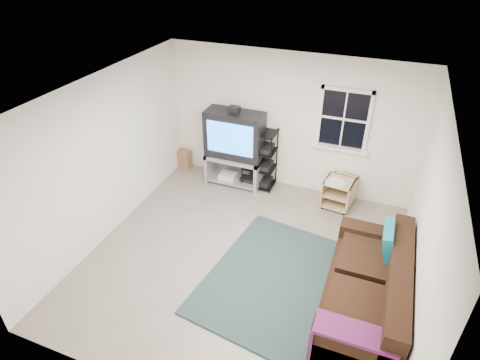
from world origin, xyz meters
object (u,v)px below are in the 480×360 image
at_px(av_rack, 259,162).
at_px(side_table_right, 338,191).
at_px(side_table_left, 342,189).
at_px(sofa, 368,293).
at_px(tv_unit, 235,142).

relative_size(av_rack, side_table_right, 2.13).
distance_m(side_table_left, sofa, 2.53).
height_order(av_rack, side_table_right, av_rack).
xyz_separation_m(tv_unit, side_table_left, (2.07, 0.09, -0.60)).
height_order(tv_unit, av_rack, tv_unit).
bearing_deg(side_table_left, av_rack, -178.88).
bearing_deg(side_table_left, tv_unit, -177.62).
distance_m(tv_unit, av_rack, 0.60).
bearing_deg(side_table_right, sofa, -71.64).
bearing_deg(side_table_left, sofa, -73.74).
bearing_deg(av_rack, sofa, -46.22).
relative_size(tv_unit, side_table_left, 2.94).
bearing_deg(side_table_right, tv_unit, 178.22).
xyz_separation_m(tv_unit, av_rack, (0.48, 0.06, -0.36)).
distance_m(tv_unit, sofa, 3.68).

